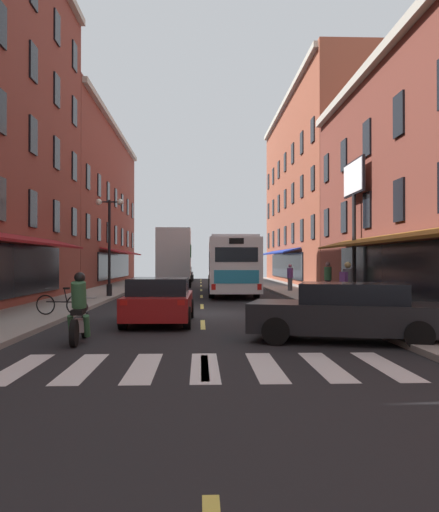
{
  "coord_description": "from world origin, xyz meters",
  "views": [
    {
      "loc": [
        -0.09,
        -19.67,
        1.91
      ],
      "look_at": [
        1.02,
        10.46,
        2.22
      ],
      "focal_mm": 37.49,
      "sensor_mm": 36.0,
      "label": 1
    }
  ],
  "objects_px": {
    "street_lamp_twin": "(109,242)",
    "sedan_near": "(160,300)",
    "transit_bus": "(231,265)",
    "pedestrian_near": "(347,284)",
    "sedan_far": "(348,312)",
    "billboard_sign": "(354,193)",
    "box_truck": "(175,258)",
    "motorcycle_rider": "(80,312)",
    "pedestrian_mid": "(328,279)",
    "pedestrian_rear": "(290,277)",
    "sedan_mid": "(183,274)",
    "bicycle_near": "(61,304)"
  },
  "relations": [
    {
      "from": "motorcycle_rider",
      "to": "pedestrian_mid",
      "type": "height_order",
      "value": "pedestrian_mid"
    },
    {
      "from": "box_truck",
      "to": "street_lamp_twin",
      "type": "distance_m",
      "value": 12.8
    },
    {
      "from": "motorcycle_rider",
      "to": "street_lamp_twin",
      "type": "bearing_deg",
      "value": 96.99
    },
    {
      "from": "transit_bus",
      "to": "sedan_mid",
      "type": "xyz_separation_m",
      "value": [
        -3.46,
        19.46,
        -0.99
      ]
    },
    {
      "from": "box_truck",
      "to": "sedan_far",
      "type": "height_order",
      "value": "box_truck"
    },
    {
      "from": "pedestrian_mid",
      "to": "transit_bus",
      "type": "bearing_deg",
      "value": -63.37
    },
    {
      "from": "billboard_sign",
      "to": "sedan_far",
      "type": "height_order",
      "value": "billboard_sign"
    },
    {
      "from": "pedestrian_near",
      "to": "box_truck",
      "type": "bearing_deg",
      "value": 162.27
    },
    {
      "from": "sedan_far",
      "to": "pedestrian_near",
      "type": "distance_m",
      "value": 6.99
    },
    {
      "from": "billboard_sign",
      "to": "sedan_mid",
      "type": "distance_m",
      "value": 28.34
    },
    {
      "from": "sedan_mid",
      "to": "billboard_sign",
      "type": "bearing_deg",
      "value": -71.74
    },
    {
      "from": "billboard_sign",
      "to": "sedan_mid",
      "type": "xyz_separation_m",
      "value": [
        -8.77,
        26.6,
        -4.37
      ]
    },
    {
      "from": "sedan_near",
      "to": "motorcycle_rider",
      "type": "relative_size",
      "value": 2.13
    },
    {
      "from": "billboard_sign",
      "to": "street_lamp_twin",
      "type": "height_order",
      "value": "billboard_sign"
    },
    {
      "from": "pedestrian_rear",
      "to": "pedestrian_near",
      "type": "bearing_deg",
      "value": 149.61
    },
    {
      "from": "pedestrian_rear",
      "to": "sedan_mid",
      "type": "bearing_deg",
      "value": -9.22
    },
    {
      "from": "sedan_far",
      "to": "pedestrian_near",
      "type": "bearing_deg",
      "value": 74.44
    },
    {
      "from": "bicycle_near",
      "to": "pedestrian_mid",
      "type": "bearing_deg",
      "value": 37.33
    },
    {
      "from": "sedan_near",
      "to": "street_lamp_twin",
      "type": "relative_size",
      "value": 0.88
    },
    {
      "from": "box_truck",
      "to": "bicycle_near",
      "type": "distance_m",
      "value": 22.57
    },
    {
      "from": "billboard_sign",
      "to": "pedestrian_mid",
      "type": "relative_size",
      "value": 3.67
    },
    {
      "from": "pedestrian_near",
      "to": "pedestrian_mid",
      "type": "height_order",
      "value": "pedestrian_near"
    },
    {
      "from": "bicycle_near",
      "to": "pedestrian_near",
      "type": "distance_m",
      "value": 10.1
    },
    {
      "from": "box_truck",
      "to": "street_lamp_twin",
      "type": "xyz_separation_m",
      "value": [
        -2.78,
        -12.47,
        0.76
      ]
    },
    {
      "from": "pedestrian_mid",
      "to": "street_lamp_twin",
      "type": "xyz_separation_m",
      "value": [
        -11.02,
        1.52,
        1.88
      ]
    },
    {
      "from": "street_lamp_twin",
      "to": "pedestrian_near",
      "type": "bearing_deg",
      "value": -40.2
    },
    {
      "from": "motorcycle_rider",
      "to": "street_lamp_twin",
      "type": "height_order",
      "value": "street_lamp_twin"
    },
    {
      "from": "pedestrian_mid",
      "to": "billboard_sign",
      "type": "bearing_deg",
      "value": 100.69
    },
    {
      "from": "transit_bus",
      "to": "pedestrian_mid",
      "type": "height_order",
      "value": "transit_bus"
    },
    {
      "from": "sedan_mid",
      "to": "sedan_far",
      "type": "height_order",
      "value": "sedan_mid"
    },
    {
      "from": "pedestrian_mid",
      "to": "pedestrian_rear",
      "type": "bearing_deg",
      "value": -95.32
    },
    {
      "from": "sedan_near",
      "to": "pedestrian_near",
      "type": "xyz_separation_m",
      "value": [
        6.62,
        2.75,
        0.36
      ]
    },
    {
      "from": "sedan_far",
      "to": "bicycle_near",
      "type": "distance_m",
      "value": 9.72
    },
    {
      "from": "motorcycle_rider",
      "to": "sedan_near",
      "type": "bearing_deg",
      "value": 67.43
    },
    {
      "from": "transit_bus",
      "to": "pedestrian_rear",
      "type": "relative_size",
      "value": 7.67
    },
    {
      "from": "transit_bus",
      "to": "pedestrian_mid",
      "type": "bearing_deg",
      "value": -49.89
    },
    {
      "from": "billboard_sign",
      "to": "motorcycle_rider",
      "type": "bearing_deg",
      "value": -130.3
    },
    {
      "from": "billboard_sign",
      "to": "sedan_near",
      "type": "relative_size",
      "value": 1.46
    },
    {
      "from": "sedan_mid",
      "to": "sedan_far",
      "type": "relative_size",
      "value": 0.96
    },
    {
      "from": "transit_bus",
      "to": "sedan_far",
      "type": "relative_size",
      "value": 2.57
    },
    {
      "from": "motorcycle_rider",
      "to": "pedestrian_near",
      "type": "distance_m",
      "value": 10.52
    },
    {
      "from": "bicycle_near",
      "to": "motorcycle_rider",
      "type": "bearing_deg",
      "value": -71.09
    },
    {
      "from": "transit_bus",
      "to": "pedestrian_near",
      "type": "height_order",
      "value": "transit_bus"
    },
    {
      "from": "pedestrian_rear",
      "to": "billboard_sign",
      "type": "bearing_deg",
      "value": 162.1
    },
    {
      "from": "sedan_mid",
      "to": "street_lamp_twin",
      "type": "relative_size",
      "value": 0.93
    },
    {
      "from": "transit_bus",
      "to": "pedestrian_rear",
      "type": "bearing_deg",
      "value": 10.23
    },
    {
      "from": "street_lamp_twin",
      "to": "sedan_near",
      "type": "bearing_deg",
      "value": -73.0
    },
    {
      "from": "billboard_sign",
      "to": "pedestrian_rear",
      "type": "distance_m",
      "value": 8.97
    },
    {
      "from": "sedan_near",
      "to": "pedestrian_mid",
      "type": "height_order",
      "value": "pedestrian_mid"
    },
    {
      "from": "pedestrian_near",
      "to": "billboard_sign",
      "type": "bearing_deg",
      "value": 124.35
    }
  ]
}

